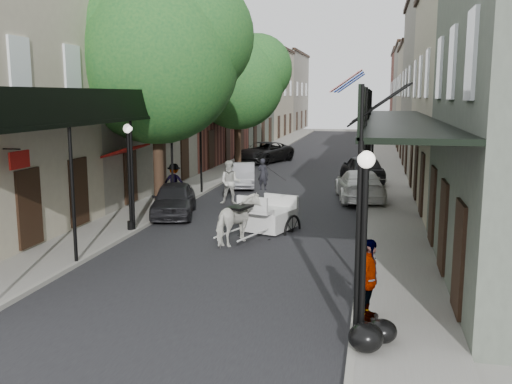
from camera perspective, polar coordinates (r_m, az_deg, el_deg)
The scene contains 24 objects.
ground at distance 13.88m, azimuth -6.86°, elevation -10.66°, with size 140.00×140.00×0.00m, color gray.
road at distance 32.94m, azimuth 4.33°, elevation 1.27°, with size 8.00×90.00×0.01m, color black.
sidewalk_left at distance 33.94m, azimuth -4.07°, elevation 1.61°, with size 2.20×90.00×0.12m, color gray.
sidewalk_right at distance 32.66m, azimuth 13.06°, elevation 1.07°, with size 2.20×90.00×0.12m, color gray.
building_row_left at distance 44.22m, azimuth -5.11°, elevation 10.21°, with size 5.00×80.00×10.50m, color #AEA78B.
building_row_right at distance 42.53m, azimuth 18.01°, elevation 9.81°, with size 5.00×80.00×10.50m, color gray.
gallery_left at distance 21.32m, azimuth -13.35°, elevation 7.39°, with size 2.20×18.05×4.88m.
gallery_right at distance 19.31m, azimuth 13.56°, elevation 7.17°, with size 2.20×18.05×4.88m.
tree_near at distance 24.08m, azimuth -8.95°, elevation 13.56°, with size 7.31×6.80×9.63m.
tree_far at distance 37.48m, azimuth -1.26°, elevation 11.25°, with size 6.45×6.00×8.61m.
lamppost_right_near at distance 10.67m, azimuth 10.69°, elevation -5.47°, with size 0.32×0.32×3.71m.
lamppost_left at distance 20.31m, azimuth -12.54°, elevation 1.64°, with size 0.32×0.32×3.71m.
lamppost_right_far at distance 30.43m, azimuth 11.57°, elevation 4.28°, with size 0.32×0.32×3.71m.
horse at distance 18.51m, azimuth -1.76°, elevation -2.82°, with size 0.87×1.90×1.61m, color silver.
carriage at distance 20.59m, azimuth 1.91°, elevation -0.86°, with size 2.13×2.66×2.69m.
pedestrian_walking at distance 25.29m, azimuth -2.58°, elevation 0.96°, with size 0.95×0.74×1.96m, color beige.
pedestrian_sidewalk_left at distance 26.02m, azimuth -8.19°, elevation 1.03°, with size 1.06×0.61×1.64m, color gray.
pedestrian_sidewalk_right at distance 12.27m, azimuth 11.16°, elevation -8.62°, with size 1.02×0.43×1.75m, color gray.
car_left_near at distance 23.08m, azimuth -8.22°, elevation -0.73°, with size 1.60×3.98×1.36m, color black.
car_left_mid at distance 30.07m, azimuth -1.42°, elevation 1.69°, with size 1.33×3.82×1.26m, color #99999E.
car_left_far at distance 41.00m, azimuth 0.77°, elevation 3.98°, with size 2.46×5.33×1.48m, color black.
car_right_near at distance 26.63m, azimuth 10.33°, elevation 0.68°, with size 2.00×4.92×1.43m, color white.
car_right_far at distance 31.96m, azimuth 10.57°, elevation 2.30°, with size 1.87×4.65×1.58m, color black.
trash_bags at distance 11.20m, azimuth 11.55°, elevation -13.84°, with size 0.91×1.06×0.55m.
Camera 1 is at (4.25, -12.31, 4.81)m, focal length 40.00 mm.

